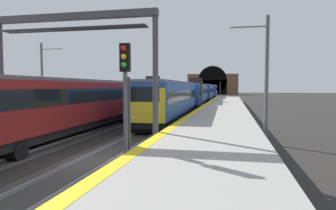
{
  "coord_description": "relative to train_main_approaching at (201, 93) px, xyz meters",
  "views": [
    {
      "loc": [
        -11.95,
        -5.71,
        3.29
      ],
      "look_at": [
        14.29,
        -0.07,
        1.64
      ],
      "focal_mm": 31.93,
      "sensor_mm": 36.0,
      "label": 1
    }
  ],
  "objects": [
    {
      "name": "catenary_mast_far",
      "position": [
        -30.91,
        12.2,
        1.69
      ],
      "size": [
        0.22,
        2.32,
        7.47
      ],
      "color": "#595B60",
      "rests_on": "ground_plane"
    },
    {
      "name": "railway_signal_near",
      "position": [
        -45.99,
        -1.8,
        0.82
      ],
      "size": [
        0.39,
        0.38,
        4.9
      ],
      "rotation": [
        0.0,
        0.0,
        3.14
      ],
      "color": "#4C4C54",
      "rests_on": "ground_plane"
    },
    {
      "name": "overhead_signal_gantry",
      "position": [
        -42.48,
        2.31,
        3.19
      ],
      "size": [
        0.7,
        9.01,
        7.04
      ],
      "color": "#3F3F47",
      "rests_on": "ground_plane"
    },
    {
      "name": "tunnel_portal",
      "position": [
        70.47,
        2.31,
        2.17
      ],
      "size": [
        3.03,
        21.06,
        11.92
      ],
      "color": "brown",
      "rests_on": "ground_plane"
    },
    {
      "name": "catenary_mast_near",
      "position": [
        -38.78,
        -7.58,
        1.59
      ],
      "size": [
        0.22,
        2.17,
        7.29
      ],
      "color": "#595B60",
      "rests_on": "ground_plane"
    },
    {
      "name": "track_adjacent_line",
      "position": [
        -44.64,
        4.63,
        -2.12
      ],
      "size": [
        160.0,
        3.02,
        0.21
      ],
      "color": "#4C4742",
      "rests_on": "ground_plane"
    },
    {
      "name": "platform_right",
      "position": [
        -44.64,
        -4.73,
        -1.63
      ],
      "size": [
        112.0,
        4.96,
        1.07
      ],
      "primitive_type": "cube",
      "color": "#9E9B93",
      "rests_on": "ground_plane"
    },
    {
      "name": "railway_signal_far",
      "position": [
        45.64,
        -1.8,
        0.76
      ],
      "size": [
        0.39,
        0.38,
        4.98
      ],
      "rotation": [
        0.0,
        0.0,
        3.14
      ],
      "color": "#38383D",
      "rests_on": "ground_plane"
    },
    {
      "name": "ground_plane",
      "position": [
        -44.64,
        0.0,
        -2.16
      ],
      "size": [
        320.0,
        320.0,
        0.0
      ],
      "primitive_type": "plane",
      "color": "#282623"
    },
    {
      "name": "railway_signal_mid",
      "position": [
        -17.75,
        -1.8,
        0.42
      ],
      "size": [
        0.39,
        0.38,
        4.34
      ],
      "rotation": [
        0.0,
        0.0,
        3.14
      ],
      "color": "#4C4C54",
      "rests_on": "ground_plane"
    },
    {
      "name": "train_main_approaching",
      "position": [
        0.0,
        0.0,
        0.0
      ],
      "size": [
        76.66,
        3.27,
        4.69
      ],
      "rotation": [
        0.0,
        0.0,
        3.16
      ],
      "color": "#264C99",
      "rests_on": "ground_plane"
    },
    {
      "name": "platform_right_edge_strip",
      "position": [
        -44.64,
        -2.5,
        -1.09
      ],
      "size": [
        112.0,
        0.5,
        0.01
      ],
      "primitive_type": "cube",
      "color": "yellow",
      "rests_on": "platform_right"
    },
    {
      "name": "train_adjacent_platform",
      "position": [
        -28.28,
        4.63,
        0.05
      ],
      "size": [
        40.3,
        2.97,
        4.69
      ],
      "rotation": [
        0.0,
        0.0,
        3.15
      ],
      "color": "maroon",
      "rests_on": "ground_plane"
    },
    {
      "name": "track_main_line",
      "position": [
        -44.64,
        0.0,
        -2.12
      ],
      "size": [
        160.0,
        3.03,
        0.21
      ],
      "color": "#383533",
      "rests_on": "ground_plane"
    }
  ]
}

